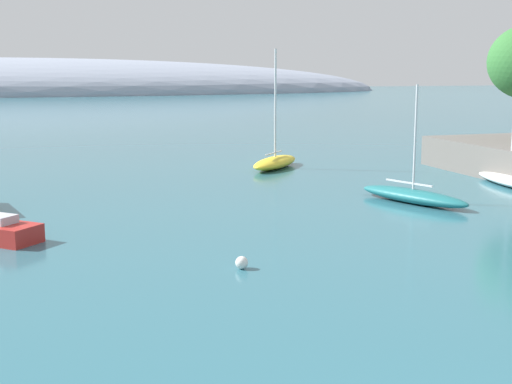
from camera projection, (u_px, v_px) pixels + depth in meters
sailboat_teal_near_shore at (413, 195)px, 42.54m from camera, size 4.55×8.04×7.20m
sailboat_yellow_mid_mooring at (275, 161)px, 57.48m from camera, size 6.53×7.06×9.74m
sailboat_white_outer_mooring at (510, 179)px, 48.99m from camera, size 3.34×8.46×9.81m
mooring_buoy_white at (242, 263)px, 28.46m from camera, size 0.53×0.53×0.53m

